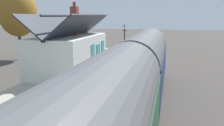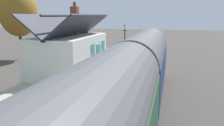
{
  "view_description": "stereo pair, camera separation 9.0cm",
  "coord_description": "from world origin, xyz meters",
  "px_view_note": "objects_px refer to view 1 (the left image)",
  "views": [
    {
      "loc": [
        -15.13,
        -2.55,
        5.38
      ],
      "look_at": [
        1.11,
        1.5,
        1.98
      ],
      "focal_mm": 37.45,
      "sensor_mm": 36.0,
      "label": 1
    },
    {
      "loc": [
        -15.11,
        -2.64,
        5.38
      ],
      "look_at": [
        1.11,
        1.5,
        1.98
      ],
      "focal_mm": 37.45,
      "sensor_mm": 36.0,
      "label": 2
    }
  ],
  "objects_px": {
    "station_building": "(70,52)",
    "bench_near_building": "(117,53)",
    "bench_platform_end": "(8,124)",
    "planter_under_sign": "(89,55)",
    "station_sign_board": "(111,56)",
    "planter_corner_building": "(105,74)",
    "bench_by_lamp": "(48,100)",
    "lamp_post_platform": "(124,35)",
    "tree_mid_background": "(18,12)",
    "planter_bench_right": "(111,55)",
    "train": "(130,87)"
  },
  "relations": [
    {
      "from": "bench_platform_end",
      "to": "tree_mid_background",
      "type": "relative_size",
      "value": 0.16
    },
    {
      "from": "station_sign_board",
      "to": "train",
      "type": "bearing_deg",
      "value": -160.15
    },
    {
      "from": "lamp_post_platform",
      "to": "station_sign_board",
      "type": "bearing_deg",
      "value": 176.88
    },
    {
      "from": "train",
      "to": "station_sign_board",
      "type": "height_order",
      "value": "train"
    },
    {
      "from": "planter_bench_right",
      "to": "tree_mid_background",
      "type": "relative_size",
      "value": 0.1
    },
    {
      "from": "train",
      "to": "bench_near_building",
      "type": "distance_m",
      "value": 14.81
    },
    {
      "from": "bench_platform_end",
      "to": "planter_corner_building",
      "type": "bearing_deg",
      "value": -10.1
    },
    {
      "from": "planter_under_sign",
      "to": "planter_corner_building",
      "type": "bearing_deg",
      "value": -152.89
    },
    {
      "from": "bench_near_building",
      "to": "tree_mid_background",
      "type": "bearing_deg",
      "value": 85.64
    },
    {
      "from": "station_building",
      "to": "lamp_post_platform",
      "type": "bearing_deg",
      "value": -30.2
    },
    {
      "from": "train",
      "to": "station_sign_board",
      "type": "relative_size",
      "value": 14.1
    },
    {
      "from": "train",
      "to": "lamp_post_platform",
      "type": "height_order",
      "value": "lamp_post_platform"
    },
    {
      "from": "bench_by_lamp",
      "to": "station_building",
      "type": "bearing_deg",
      "value": 16.38
    },
    {
      "from": "bench_near_building",
      "to": "tree_mid_background",
      "type": "distance_m",
      "value": 13.28
    },
    {
      "from": "bench_near_building",
      "to": "planter_bench_right",
      "type": "xyz_separation_m",
      "value": [
        -1.51,
        0.3,
        -0.03
      ]
    },
    {
      "from": "bench_near_building",
      "to": "planter_under_sign",
      "type": "relative_size",
      "value": 1.65
    },
    {
      "from": "station_sign_board",
      "to": "tree_mid_background",
      "type": "height_order",
      "value": "tree_mid_background"
    },
    {
      "from": "station_building",
      "to": "bench_platform_end",
      "type": "distance_m",
      "value": 10.44
    },
    {
      "from": "bench_platform_end",
      "to": "lamp_post_platform",
      "type": "xyz_separation_m",
      "value": [
        15.89,
        -1.27,
        2.02
      ]
    },
    {
      "from": "station_building",
      "to": "bench_near_building",
      "type": "height_order",
      "value": "station_building"
    },
    {
      "from": "bench_platform_end",
      "to": "station_sign_board",
      "type": "relative_size",
      "value": 0.9
    },
    {
      "from": "planter_corner_building",
      "to": "lamp_post_platform",
      "type": "xyz_separation_m",
      "value": [
        7.7,
        0.19,
        2.01
      ]
    },
    {
      "from": "station_building",
      "to": "tree_mid_background",
      "type": "height_order",
      "value": "tree_mid_background"
    },
    {
      "from": "station_sign_board",
      "to": "tree_mid_background",
      "type": "distance_m",
      "value": 15.52
    },
    {
      "from": "planter_under_sign",
      "to": "station_sign_board",
      "type": "relative_size",
      "value": 0.54
    },
    {
      "from": "train",
      "to": "planter_under_sign",
      "type": "relative_size",
      "value": 26.02
    },
    {
      "from": "bench_near_building",
      "to": "bench_by_lamp",
      "type": "xyz_separation_m",
      "value": [
        -14.78,
        -0.01,
        0.0
      ]
    },
    {
      "from": "bench_platform_end",
      "to": "planter_under_sign",
      "type": "relative_size",
      "value": 1.66
    },
    {
      "from": "lamp_post_platform",
      "to": "planter_under_sign",
      "type": "bearing_deg",
      "value": 96.51
    },
    {
      "from": "planter_under_sign",
      "to": "bench_by_lamp",
      "type": "bearing_deg",
      "value": -169.23
    },
    {
      "from": "station_building",
      "to": "bench_near_building",
      "type": "distance_m",
      "value": 7.63
    },
    {
      "from": "station_sign_board",
      "to": "tree_mid_background",
      "type": "relative_size",
      "value": 0.18
    },
    {
      "from": "bench_platform_end",
      "to": "station_sign_board",
      "type": "distance_m",
      "value": 11.46
    },
    {
      "from": "planter_bench_right",
      "to": "tree_mid_background",
      "type": "bearing_deg",
      "value": 78.61
    },
    {
      "from": "train",
      "to": "station_building",
      "type": "xyz_separation_m",
      "value": [
        7.06,
        6.06,
        0.32
      ]
    },
    {
      "from": "planter_under_sign",
      "to": "station_building",
      "type": "bearing_deg",
      "value": -177.57
    },
    {
      "from": "bench_near_building",
      "to": "lamp_post_platform",
      "type": "xyz_separation_m",
      "value": [
        -1.51,
        -1.11,
        2.02
      ]
    },
    {
      "from": "train",
      "to": "station_sign_board",
      "type": "distance_m",
      "value": 8.79
    },
    {
      "from": "station_building",
      "to": "station_sign_board",
      "type": "height_order",
      "value": "station_building"
    },
    {
      "from": "station_sign_board",
      "to": "planter_corner_building",
      "type": "bearing_deg",
      "value": -172.31
    },
    {
      "from": "train",
      "to": "bench_platform_end",
      "type": "relative_size",
      "value": 15.64
    },
    {
      "from": "planter_corner_building",
      "to": "station_sign_board",
      "type": "bearing_deg",
      "value": 7.69
    },
    {
      "from": "planter_corner_building",
      "to": "planter_under_sign",
      "type": "distance_m",
      "value": 8.19
    },
    {
      "from": "planter_bench_right",
      "to": "station_sign_board",
      "type": "xyz_separation_m",
      "value": [
        -4.51,
        -1.16,
        0.74
      ]
    },
    {
      "from": "station_building",
      "to": "tree_mid_background",
      "type": "bearing_deg",
      "value": 51.59
    },
    {
      "from": "planter_bench_right",
      "to": "station_sign_board",
      "type": "height_order",
      "value": "station_sign_board"
    },
    {
      "from": "bench_by_lamp",
      "to": "bench_near_building",
      "type": "bearing_deg",
      "value": 0.04
    },
    {
      "from": "bench_near_building",
      "to": "bench_by_lamp",
      "type": "height_order",
      "value": "same"
    },
    {
      "from": "bench_near_building",
      "to": "bench_by_lamp",
      "type": "distance_m",
      "value": 14.78
    },
    {
      "from": "station_building",
      "to": "bench_by_lamp",
      "type": "distance_m",
      "value": 7.96
    }
  ]
}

